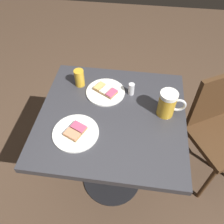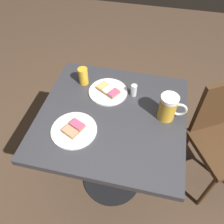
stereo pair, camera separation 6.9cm
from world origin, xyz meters
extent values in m
plane|color=#4C3828|center=(0.00, 0.00, 0.00)|extent=(6.00, 6.00, 0.00)
cylinder|color=black|center=(0.00, 0.00, 0.01)|extent=(0.44, 0.44, 0.01)
cylinder|color=black|center=(0.00, 0.00, 0.38)|extent=(0.09, 0.09, 0.73)
cube|color=#333338|center=(0.00, 0.00, 0.74)|extent=(0.77, 0.74, 0.04)
cylinder|color=white|center=(0.06, -0.16, 0.77)|extent=(0.22, 0.22, 0.01)
cube|color=#9E7547|center=(0.02, -0.14, 0.78)|extent=(0.07, 0.08, 0.01)
cube|color=#BC4C70|center=(0.02, -0.14, 0.79)|extent=(0.07, 0.08, 0.01)
cube|color=#9E7547|center=(0.06, -0.16, 0.78)|extent=(0.07, 0.08, 0.01)
cube|color=white|center=(0.06, -0.16, 0.79)|extent=(0.07, 0.08, 0.01)
cube|color=#9E7547|center=(0.10, -0.18, 0.78)|extent=(0.07, 0.08, 0.01)
cube|color=#E5B266|center=(0.10, -0.18, 0.79)|extent=(0.07, 0.08, 0.01)
cylinder|color=white|center=(0.16, 0.15, 0.77)|extent=(0.23, 0.23, 0.01)
cube|color=#9E7547|center=(0.17, 0.17, 0.78)|extent=(0.09, 0.07, 0.01)
cube|color=#EA8E66|center=(0.17, 0.17, 0.79)|extent=(0.08, 0.07, 0.01)
cube|color=#9E7547|center=(0.15, 0.12, 0.78)|extent=(0.09, 0.07, 0.01)
cube|color=#BC4C70|center=(0.15, 0.12, 0.79)|extent=(0.08, 0.07, 0.01)
cylinder|color=gold|center=(-0.27, -0.05, 0.82)|extent=(0.09, 0.09, 0.12)
cylinder|color=white|center=(-0.27, -0.05, 0.90)|extent=(0.09, 0.09, 0.02)
torus|color=silver|center=(-0.33, -0.05, 0.83)|extent=(0.08, 0.02, 0.08)
cylinder|color=gold|center=(0.22, -0.20, 0.81)|extent=(0.06, 0.06, 0.10)
cylinder|color=silver|center=(-0.09, -0.17, 0.80)|extent=(0.03, 0.03, 0.07)
cylinder|color=#472D19|center=(-0.65, 0.06, 0.21)|extent=(0.03, 0.03, 0.43)
cylinder|color=#472D19|center=(-0.48, -0.22, 0.21)|extent=(0.03, 0.03, 0.43)
cylinder|color=#472D19|center=(-0.76, -0.38, 0.21)|extent=(0.03, 0.03, 0.43)
cube|color=#472D19|center=(-0.70, -0.16, 0.45)|extent=(0.52, 0.52, 0.04)
cube|color=#472D19|center=(-0.62, -0.31, 0.66)|extent=(0.31, 0.20, 0.38)
camera|label=1|loc=(-0.11, 0.78, 1.69)|focal=37.07mm
camera|label=2|loc=(-0.18, 0.77, 1.69)|focal=37.07mm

